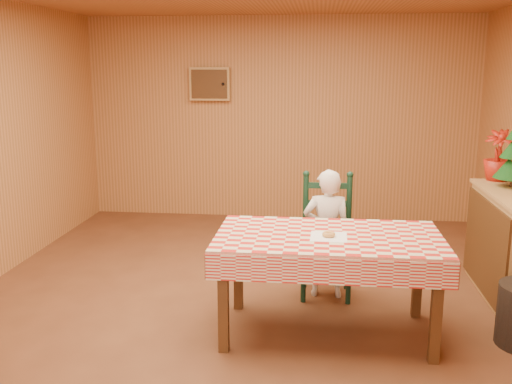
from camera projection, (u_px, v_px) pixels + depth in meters
The scene contains 8 objects.
ground at pixel (253, 308), 4.74m from camera, with size 6.00×6.00×0.00m, color brown.
cabin_walls at pixel (260, 84), 4.86m from camera, with size 5.10×6.05×2.65m.
dining_table at pixel (328, 246), 4.17m from camera, with size 1.66×0.96×0.77m.
ladder_chair at pixel (327, 238), 4.97m from camera, with size 0.44×0.40×1.08m.
seated_child at pixel (327, 234), 4.90m from camera, with size 0.41×0.27×1.12m, color silver.
napkin at pixel (329, 237), 4.10m from camera, with size 0.26×0.26×0.00m, color white.
donut at pixel (329, 234), 4.10m from camera, with size 0.10×0.10×0.03m, color #CC9149.
flower_arrangement at pixel (498, 155), 5.27m from camera, with size 0.27×0.27×0.47m, color #A41B0F.
Camera 1 is at (0.51, -4.39, 1.97)m, focal length 40.00 mm.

